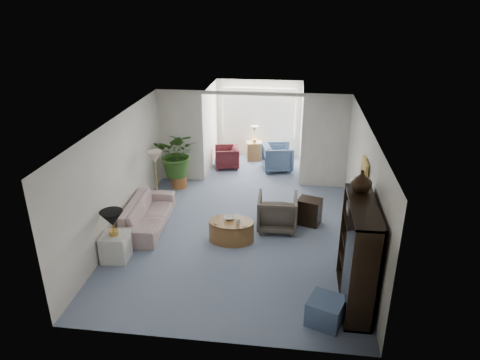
# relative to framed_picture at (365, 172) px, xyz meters

# --- Properties ---
(floor) EXTENTS (6.00, 6.00, 0.00)m
(floor) POSITION_rel_framed_picture_xyz_m (-2.46, 0.10, -1.70)
(floor) COLOR #7E8BA6
(floor) RESTS_ON ground
(sunroom_floor) EXTENTS (2.60, 2.60, 0.00)m
(sunroom_floor) POSITION_rel_framed_picture_xyz_m (-2.46, 4.20, -1.70)
(sunroom_floor) COLOR #7E8BA6
(sunroom_floor) RESTS_ON ground
(back_pier_left) EXTENTS (1.20, 0.12, 2.50)m
(back_pier_left) POSITION_rel_framed_picture_xyz_m (-4.36, 3.10, -0.45)
(back_pier_left) COLOR white
(back_pier_left) RESTS_ON ground
(back_pier_right) EXTENTS (1.20, 0.12, 2.50)m
(back_pier_right) POSITION_rel_framed_picture_xyz_m (-0.56, 3.10, -0.45)
(back_pier_right) COLOR white
(back_pier_right) RESTS_ON ground
(back_header) EXTENTS (2.60, 0.12, 0.10)m
(back_header) POSITION_rel_framed_picture_xyz_m (-2.46, 3.10, 0.75)
(back_header) COLOR white
(back_header) RESTS_ON back_pier_left
(window_pane) EXTENTS (2.20, 0.02, 1.50)m
(window_pane) POSITION_rel_framed_picture_xyz_m (-2.46, 5.28, -0.30)
(window_pane) COLOR white
(window_blinds) EXTENTS (2.20, 0.02, 1.50)m
(window_blinds) POSITION_rel_framed_picture_xyz_m (-2.46, 5.25, -0.30)
(window_blinds) COLOR white
(framed_picture) EXTENTS (0.04, 0.50, 0.40)m
(framed_picture) POSITION_rel_framed_picture_xyz_m (0.00, 0.00, 0.00)
(framed_picture) COLOR beige
(sofa) EXTENTS (0.89, 2.08, 0.60)m
(sofa) POSITION_rel_framed_picture_xyz_m (-4.48, 0.40, -1.40)
(sofa) COLOR beige
(sofa) RESTS_ON ground
(end_table) EXTENTS (0.52, 0.52, 0.54)m
(end_table) POSITION_rel_framed_picture_xyz_m (-4.68, -0.95, -1.43)
(end_table) COLOR silver
(end_table) RESTS_ON ground
(table_lamp) EXTENTS (0.44, 0.44, 0.30)m
(table_lamp) POSITION_rel_framed_picture_xyz_m (-4.68, -0.95, -0.81)
(table_lamp) COLOR black
(table_lamp) RESTS_ON end_table
(floor_lamp) EXTENTS (0.36, 0.36, 0.28)m
(floor_lamp) POSITION_rel_framed_picture_xyz_m (-4.57, 1.44, -0.45)
(floor_lamp) COLOR beige
(floor_lamp) RESTS_ON ground
(coffee_table) EXTENTS (1.11, 1.11, 0.45)m
(coffee_table) POSITION_rel_framed_picture_xyz_m (-2.56, 0.03, -1.47)
(coffee_table) COLOR olive
(coffee_table) RESTS_ON ground
(coffee_bowl) EXTENTS (0.27, 0.27, 0.06)m
(coffee_bowl) POSITION_rel_framed_picture_xyz_m (-2.61, 0.13, -1.22)
(coffee_bowl) COLOR silver
(coffee_bowl) RESTS_ON coffee_table
(coffee_cup) EXTENTS (0.12, 0.12, 0.10)m
(coffee_cup) POSITION_rel_framed_picture_xyz_m (-2.41, -0.07, -1.20)
(coffee_cup) COLOR beige
(coffee_cup) RESTS_ON coffee_table
(wingback_chair) EXTENTS (0.86, 0.89, 0.79)m
(wingback_chair) POSITION_rel_framed_picture_xyz_m (-1.64, 0.68, -1.31)
(wingback_chair) COLOR #5F564B
(wingback_chair) RESTS_ON ground
(side_table_dark) EXTENTS (0.60, 0.54, 0.60)m
(side_table_dark) POSITION_rel_framed_picture_xyz_m (-0.94, 0.98, -1.40)
(side_table_dark) COLOR black
(side_table_dark) RESTS_ON ground
(entertainment_cabinet) EXTENTS (0.43, 1.62, 1.81)m
(entertainment_cabinet) POSITION_rel_framed_picture_xyz_m (-0.23, -1.63, -0.80)
(entertainment_cabinet) COLOR black
(entertainment_cabinet) RESTS_ON ground
(cabinet_urn) EXTENTS (0.35, 0.35, 0.36)m
(cabinet_urn) POSITION_rel_framed_picture_xyz_m (-0.23, -1.13, 0.29)
(cabinet_urn) COLOR black
(cabinet_urn) RESTS_ON entertainment_cabinet
(ottoman) EXTENTS (0.68, 0.68, 0.42)m
(ottoman) POSITION_rel_framed_picture_xyz_m (-0.73, -2.24, -1.49)
(ottoman) COLOR slate
(ottoman) RESTS_ON ground
(plant_pot) EXTENTS (0.40, 0.40, 0.32)m
(plant_pot) POSITION_rel_framed_picture_xyz_m (-4.33, 2.57, -1.54)
(plant_pot) COLOR #9D5D2D
(plant_pot) RESTS_ON ground
(house_plant) EXTENTS (1.12, 0.97, 1.25)m
(house_plant) POSITION_rel_framed_picture_xyz_m (-4.33, 2.57, -0.76)
(house_plant) COLOR #305B1F
(house_plant) RESTS_ON plant_pot
(sunroom_chair_blue) EXTENTS (0.99, 0.97, 0.77)m
(sunroom_chair_blue) POSITION_rel_framed_picture_xyz_m (-1.79, 4.14, -1.32)
(sunroom_chair_blue) COLOR slate
(sunroom_chair_blue) RESTS_ON ground
(sunroom_chair_maroon) EXTENTS (0.82, 0.81, 0.64)m
(sunroom_chair_maroon) POSITION_rel_framed_picture_xyz_m (-3.29, 4.14, -1.38)
(sunroom_chair_maroon) COLOR #571D23
(sunroom_chair_maroon) RESTS_ON ground
(sunroom_table) EXTENTS (0.53, 0.45, 0.57)m
(sunroom_table) POSITION_rel_framed_picture_xyz_m (-2.54, 4.89, -1.42)
(sunroom_table) COLOR olive
(sunroom_table) RESTS_ON ground
(shelf_clutter) EXTENTS (0.30, 1.12, 0.61)m
(shelf_clutter) POSITION_rel_framed_picture_xyz_m (-0.28, -1.75, -0.31)
(shelf_clutter) COLOR #3E3C39
(shelf_clutter) RESTS_ON entertainment_cabinet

